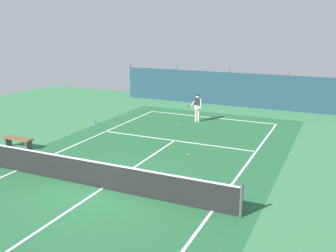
# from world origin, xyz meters

# --- Properties ---
(ground_plane) EXTENTS (36.00, 36.00, 0.00)m
(ground_plane) POSITION_xyz_m (0.00, 0.00, 0.00)
(ground_plane) COLOR #387A4C
(court_surface) EXTENTS (11.02, 26.60, 0.01)m
(court_surface) POSITION_xyz_m (0.00, 0.00, 0.00)
(court_surface) COLOR #236038
(court_surface) RESTS_ON ground
(tennis_net) EXTENTS (10.12, 0.10, 1.10)m
(tennis_net) POSITION_xyz_m (0.00, 0.00, 0.51)
(tennis_net) COLOR black
(tennis_net) RESTS_ON ground
(back_fence) EXTENTS (16.30, 0.98, 2.70)m
(back_fence) POSITION_xyz_m (-0.00, 16.43, 0.67)
(back_fence) COLOR #1E3D4C
(back_fence) RESTS_ON ground
(tennis_player) EXTENTS (0.82, 0.67, 1.64)m
(tennis_player) POSITION_xyz_m (-0.37, 10.58, 0.96)
(tennis_player) COLOR beige
(tennis_player) RESTS_ON ground
(tennis_ball_near_player) EXTENTS (0.07, 0.07, 0.07)m
(tennis_ball_near_player) POSITION_xyz_m (-1.04, 9.20, 0.03)
(tennis_ball_near_player) COLOR #CCDB33
(tennis_ball_near_player) RESTS_ON ground
(tennis_ball_midcourt) EXTENTS (0.07, 0.07, 0.07)m
(tennis_ball_midcourt) POSITION_xyz_m (1.47, 4.65, 0.03)
(tennis_ball_midcourt) COLOR #CCDB33
(tennis_ball_midcourt) RESTS_ON ground
(courtside_bench) EXTENTS (1.60, 0.40, 0.49)m
(courtside_bench) POSITION_xyz_m (-6.31, 2.27, 0.37)
(courtside_bench) COLOR brown
(courtside_bench) RESTS_ON ground
(water_bottle) EXTENTS (0.08, 0.08, 0.24)m
(water_bottle) POSITION_xyz_m (-5.72, 7.64, 0.12)
(water_bottle) COLOR #338CD8
(water_bottle) RESTS_ON ground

